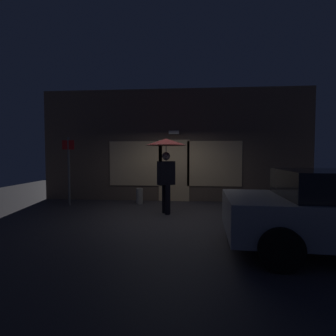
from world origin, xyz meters
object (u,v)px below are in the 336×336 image
at_px(person_with_umbrella, 166,154).
at_px(sidewalk_bollard_2, 260,198).
at_px(street_sign_post, 69,167).
at_px(sidewalk_bollard, 140,196).

xyz_separation_m(person_with_umbrella, sidewalk_bollard_2, (2.93, 1.25, -1.42)).
bearing_deg(street_sign_post, person_with_umbrella, -15.67).
relative_size(person_with_umbrella, sidewalk_bollard_2, 4.11).
height_order(person_with_umbrella, street_sign_post, street_sign_post).
height_order(street_sign_post, sidewalk_bollard, street_sign_post).
bearing_deg(sidewalk_bollard_2, street_sign_post, -176.91).
bearing_deg(sidewalk_bollard, sidewalk_bollard_2, -1.14).
height_order(sidewalk_bollard, sidewalk_bollard_2, sidewalk_bollard).
distance_m(street_sign_post, sidewalk_bollard, 2.51).
distance_m(street_sign_post, sidewalk_bollard_2, 6.30).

